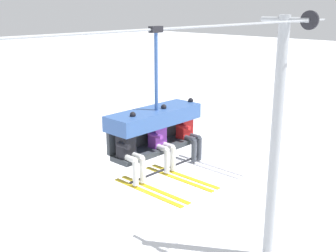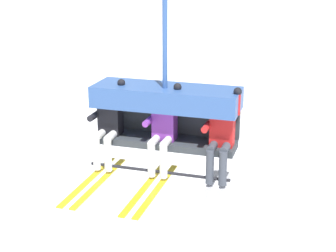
{
  "view_description": "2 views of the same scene",
  "coord_description": "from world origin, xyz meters",
  "px_view_note": "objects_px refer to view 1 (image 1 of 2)",
  "views": [
    {
      "loc": [
        -4.39,
        -6.46,
        8.72
      ],
      "look_at": [
        1.51,
        -0.91,
        6.37
      ],
      "focal_mm": 45.0,
      "sensor_mm": 36.0,
      "label": 1
    },
    {
      "loc": [
        3.36,
        -7.4,
        8.49
      ],
      "look_at": [
        1.4,
        -0.98,
        6.22
      ],
      "focal_mm": 55.0,
      "sensor_mm": 36.0,
      "label": 2
    }
  ],
  "objects_px": {
    "chairlift_chair": "(154,123)",
    "skier_red": "(189,130)",
    "lift_tower_far": "(276,139)",
    "skier_black": "(131,149)",
    "skier_purple": "(162,139)"
  },
  "relations": [
    {
      "from": "chairlift_chair",
      "to": "skier_red",
      "type": "height_order",
      "value": "chairlift_chair"
    },
    {
      "from": "lift_tower_far",
      "to": "chairlift_chair",
      "type": "relative_size",
      "value": 3.09
    },
    {
      "from": "chairlift_chair",
      "to": "skier_black",
      "type": "relative_size",
      "value": 1.62
    },
    {
      "from": "skier_purple",
      "to": "skier_red",
      "type": "bearing_deg",
      "value": 0.0
    },
    {
      "from": "chairlift_chair",
      "to": "skier_black",
      "type": "distance_m",
      "value": 0.9
    },
    {
      "from": "skier_black",
      "to": "skier_purple",
      "type": "bearing_deg",
      "value": 0.0
    },
    {
      "from": "skier_purple",
      "to": "skier_red",
      "type": "height_order",
      "value": "same"
    },
    {
      "from": "chairlift_chair",
      "to": "skier_red",
      "type": "bearing_deg",
      "value": -14.42
    },
    {
      "from": "skier_red",
      "to": "chairlift_chair",
      "type": "bearing_deg",
      "value": 165.58
    },
    {
      "from": "chairlift_chair",
      "to": "skier_red",
      "type": "xyz_separation_m",
      "value": [
        0.83,
        -0.21,
        -0.28
      ]
    },
    {
      "from": "chairlift_chair",
      "to": "skier_purple",
      "type": "xyz_separation_m",
      "value": [
        0.0,
        -0.21,
        -0.28
      ]
    },
    {
      "from": "lift_tower_far",
      "to": "skier_purple",
      "type": "bearing_deg",
      "value": -171.77
    },
    {
      "from": "lift_tower_far",
      "to": "skier_red",
      "type": "distance_m",
      "value": 5.88
    },
    {
      "from": "skier_purple",
      "to": "skier_red",
      "type": "xyz_separation_m",
      "value": [
        0.83,
        0.0,
        0.0
      ]
    },
    {
      "from": "skier_black",
      "to": "lift_tower_far",
      "type": "bearing_deg",
      "value": 7.3
    }
  ]
}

